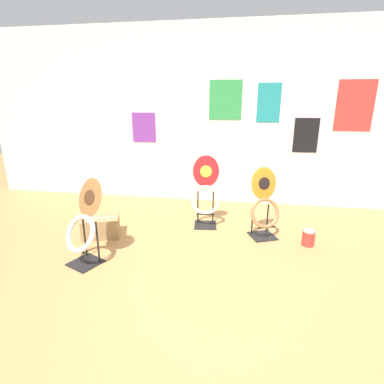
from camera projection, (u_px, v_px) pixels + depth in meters
The scene contains 7 objects.
ground_plane at pixel (222, 301), 2.41m from camera, with size 14.00×14.00×0.00m, color #B7844C.
wall_back at pixel (237, 117), 4.39m from camera, with size 8.00×0.07×2.60m.
toilet_seat_display_woodgrain at pixel (83, 228), 2.87m from camera, with size 0.46×0.45×0.84m.
toilet_seat_display_orange_sun at pixel (264, 206), 3.44m from camera, with size 0.39×0.37×0.82m.
toilet_seat_display_crimson_swirl at pixel (206, 194), 3.73m from camera, with size 0.39×0.31×0.91m.
paint_can at pixel (308, 237), 3.31m from camera, with size 0.14×0.14×0.18m.
storage_box at pixel (101, 227), 3.52m from camera, with size 0.48×0.40×0.24m.
Camera 1 is at (0.10, -2.05, 1.56)m, focal length 28.00 mm.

